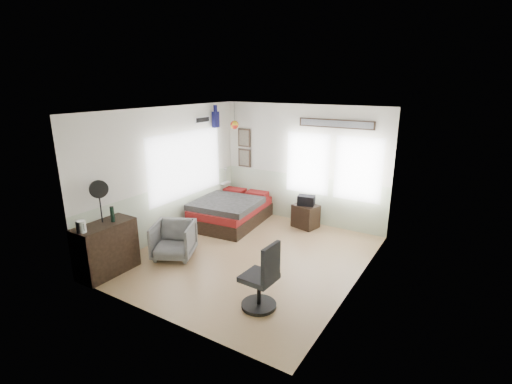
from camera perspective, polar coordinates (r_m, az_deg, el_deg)
ground_plane at (r=7.10m, az=-1.02°, el=-9.89°), size 4.00×4.50×0.01m
room_shell at (r=6.74m, az=-0.78°, el=3.30°), size 4.02×4.52×2.71m
wall_decor at (r=8.67m, az=-0.27°, el=9.55°), size 3.55×1.32×1.44m
bed at (r=8.60m, az=-3.90°, el=-2.94°), size 1.49×1.99×0.60m
dresser at (r=6.84m, az=-22.05°, el=-8.05°), size 0.48×1.00×0.90m
armchair at (r=7.11m, az=-12.55°, el=-7.24°), size 0.97×0.98×0.67m
nightstand at (r=8.43m, az=7.64°, el=-3.68°), size 0.60×0.53×0.52m
task_chair at (r=5.43m, az=0.96°, el=-13.70°), size 0.52×0.52×1.03m
kettle at (r=6.40m, az=-25.32°, el=-4.84°), size 0.17×0.15×0.19m
bottle at (r=6.66m, az=-21.24°, el=-3.20°), size 0.07×0.07×0.27m
stand_fan at (r=6.57m, az=-23.03°, el=0.33°), size 0.19×0.28×0.73m
black_bag at (r=8.31m, az=7.74°, el=-1.28°), size 0.41×0.31×0.22m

